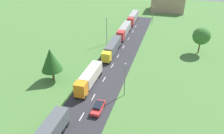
{
  "coord_description": "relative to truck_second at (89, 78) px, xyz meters",
  "views": [
    {
      "loc": [
        14.39,
        -4.73,
        28.56
      ],
      "look_at": [
        0.8,
        42.31,
        1.37
      ],
      "focal_mm": 34.75,
      "sensor_mm": 36.0,
      "label": 1
    }
  ],
  "objects": [
    {
      "name": "distant_building",
      "position": [
        13.35,
        75.28,
        1.46
      ],
      "size": [
        15.9,
        12.81,
        7.11
      ],
      "primitive_type": "cube",
      "color": "#9E846B",
      "rests_on": "ground"
    },
    {
      "name": "car_third",
      "position": [
        4.99,
        -8.05,
        -1.28
      ],
      "size": [
        1.82,
        4.52,
        1.42
      ],
      "color": "red",
      "rests_on": "road"
    },
    {
      "name": "lane_marking_centre",
      "position": [
        2.53,
        -13.86,
        -2.03
      ],
      "size": [
        0.16,
        121.17,
        0.01
      ],
      "color": "white",
      "rests_on": "road"
    },
    {
      "name": "truck_fifth",
      "position": [
        0.2,
        51.01,
        0.08
      ],
      "size": [
        2.68,
        14.33,
        3.63
      ],
      "color": "red",
      "rests_on": "road"
    },
    {
      "name": "lamppost_second",
      "position": [
        8.75,
        -1.54,
        2.37
      ],
      "size": [
        0.36,
        0.36,
        7.98
      ],
      "color": "slate",
      "rests_on": "ground"
    },
    {
      "name": "truck_second",
      "position": [
        0.0,
        0.0,
        0.0
      ],
      "size": [
        2.51,
        11.99,
        3.6
      ],
      "color": "orange",
      "rests_on": "road"
    },
    {
      "name": "lamppost_fourth",
      "position": [
        8.54,
        49.78,
        2.17
      ],
      "size": [
        0.36,
        0.36,
        7.6
      ],
      "color": "slate",
      "rests_on": "ground"
    },
    {
      "name": "lamppost_third",
      "position": [
        -3.56,
        25.14,
        3.03
      ],
      "size": [
        0.36,
        0.36,
        9.27
      ],
      "color": "slate",
      "rests_on": "ground"
    },
    {
      "name": "tree_oak",
      "position": [
        25.63,
        26.06,
        3.38
      ],
      "size": [
        5.2,
        5.2,
        8.09
      ],
      "color": "#513823",
      "rests_on": "ground"
    },
    {
      "name": "truck_third",
      "position": [
        0.37,
        18.01,
        -0.04
      ],
      "size": [
        2.69,
        14.18,
        3.42
      ],
      "color": "yellow",
      "rests_on": "road"
    },
    {
      "name": "road",
      "position": [
        2.53,
        -10.25,
        -2.06
      ],
      "size": [
        10.0,
        140.0,
        0.06
      ],
      "primitive_type": "cube",
      "color": "#2B2B30",
      "rests_on": "ground"
    },
    {
      "name": "tree_elm",
      "position": [
        -9.33,
        -0.15,
        3.37
      ],
      "size": [
        5.01,
        5.01,
        8.25
      ],
      "color": "#513823",
      "rests_on": "ground"
    },
    {
      "name": "truck_fourth",
      "position": [
        0.26,
        34.07,
        0.03
      ],
      "size": [
        2.73,
        14.24,
        3.59
      ],
      "color": "red",
      "rests_on": "road"
    }
  ]
}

